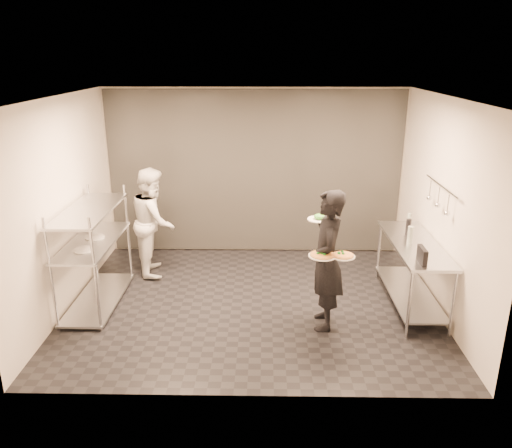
{
  "coord_description": "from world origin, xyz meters",
  "views": [
    {
      "loc": [
        0.17,
        -6.24,
        3.31
      ],
      "look_at": [
        0.05,
        0.2,
        1.1
      ],
      "focal_mm": 35.0,
      "sensor_mm": 36.0,
      "label": 1
    }
  ],
  "objects_px": {
    "pizza_plate_far": "(343,255)",
    "pizza_plate_near": "(322,255)",
    "prep_counter": "(413,263)",
    "bottle_green": "(410,235)",
    "bottle_clear": "(409,219)",
    "salad_plate": "(319,218)",
    "chef": "(154,221)",
    "pos_monitor": "(422,256)",
    "pass_rack": "(93,251)",
    "waiter": "(327,261)",
    "bottle_dark": "(408,227)"
  },
  "relations": [
    {
      "from": "pizza_plate_far",
      "to": "bottle_clear",
      "type": "distance_m",
      "value": 1.92
    },
    {
      "from": "chef",
      "to": "bottle_dark",
      "type": "height_order",
      "value": "chef"
    },
    {
      "from": "prep_counter",
      "to": "bottle_green",
      "type": "bearing_deg",
      "value": -144.32
    },
    {
      "from": "pizza_plate_far",
      "to": "pizza_plate_near",
      "type": "bearing_deg",
      "value": 178.12
    },
    {
      "from": "chef",
      "to": "bottle_green",
      "type": "height_order",
      "value": "chef"
    },
    {
      "from": "pass_rack",
      "to": "pos_monitor",
      "type": "distance_m",
      "value": 4.27
    },
    {
      "from": "bottle_green",
      "to": "bottle_clear",
      "type": "relative_size",
      "value": 1.37
    },
    {
      "from": "chef",
      "to": "pos_monitor",
      "type": "distance_m",
      "value": 4.01
    },
    {
      "from": "waiter",
      "to": "pos_monitor",
      "type": "bearing_deg",
      "value": 85.15
    },
    {
      "from": "pizza_plate_near",
      "to": "pos_monitor",
      "type": "height_order",
      "value": "pos_monitor"
    },
    {
      "from": "waiter",
      "to": "chef",
      "type": "height_order",
      "value": "waiter"
    },
    {
      "from": "chef",
      "to": "bottle_clear",
      "type": "bearing_deg",
      "value": -104.6
    },
    {
      "from": "pizza_plate_far",
      "to": "bottle_dark",
      "type": "height_order",
      "value": "bottle_dark"
    },
    {
      "from": "salad_plate",
      "to": "bottle_dark",
      "type": "relative_size",
      "value": 1.26
    },
    {
      "from": "salad_plate",
      "to": "pos_monitor",
      "type": "relative_size",
      "value": 1.08
    },
    {
      "from": "pass_rack",
      "to": "salad_plate",
      "type": "distance_m",
      "value": 3.08
    },
    {
      "from": "bottle_dark",
      "to": "pos_monitor",
      "type": "bearing_deg",
      "value": -95.51
    },
    {
      "from": "chef",
      "to": "salad_plate",
      "type": "distance_m",
      "value": 2.81
    },
    {
      "from": "pass_rack",
      "to": "pizza_plate_far",
      "type": "bearing_deg",
      "value": -13.77
    },
    {
      "from": "pass_rack",
      "to": "waiter",
      "type": "relative_size",
      "value": 0.9
    },
    {
      "from": "prep_counter",
      "to": "bottle_dark",
      "type": "bearing_deg",
      "value": 95.54
    },
    {
      "from": "pass_rack",
      "to": "pizza_plate_far",
      "type": "distance_m",
      "value": 3.36
    },
    {
      "from": "bottle_dark",
      "to": "pizza_plate_near",
      "type": "bearing_deg",
      "value": -140.62
    },
    {
      "from": "waiter",
      "to": "bottle_clear",
      "type": "height_order",
      "value": "waiter"
    },
    {
      "from": "chef",
      "to": "pizza_plate_near",
      "type": "height_order",
      "value": "chef"
    },
    {
      "from": "pos_monitor",
      "to": "waiter",
      "type": "bearing_deg",
      "value": 174.52
    },
    {
      "from": "pass_rack",
      "to": "chef",
      "type": "xyz_separation_m",
      "value": [
        0.6,
        1.06,
        0.07
      ]
    },
    {
      "from": "pos_monitor",
      "to": "bottle_clear",
      "type": "xyz_separation_m",
      "value": [
        0.22,
        1.4,
        -0.01
      ]
    },
    {
      "from": "prep_counter",
      "to": "pizza_plate_far",
      "type": "xyz_separation_m",
      "value": [
        -1.08,
        -0.8,
        0.43
      ]
    },
    {
      "from": "pass_rack",
      "to": "bottle_green",
      "type": "relative_size",
      "value": 6.4
    },
    {
      "from": "pos_monitor",
      "to": "bottle_dark",
      "type": "bearing_deg",
      "value": 85.1
    },
    {
      "from": "pizza_plate_near",
      "to": "bottle_green",
      "type": "relative_size",
      "value": 1.32
    },
    {
      "from": "chef",
      "to": "salad_plate",
      "type": "bearing_deg",
      "value": -128.68
    },
    {
      "from": "waiter",
      "to": "bottle_green",
      "type": "distance_m",
      "value": 1.26
    },
    {
      "from": "prep_counter",
      "to": "waiter",
      "type": "height_order",
      "value": "waiter"
    },
    {
      "from": "prep_counter",
      "to": "pizza_plate_near",
      "type": "xyz_separation_m",
      "value": [
        -1.33,
        -0.79,
        0.43
      ]
    },
    {
      "from": "pizza_plate_near",
      "to": "bottle_green",
      "type": "distance_m",
      "value": 1.42
    },
    {
      "from": "pass_rack",
      "to": "pos_monitor",
      "type": "height_order",
      "value": "pass_rack"
    },
    {
      "from": "pos_monitor",
      "to": "bottle_green",
      "type": "relative_size",
      "value": 1.1
    },
    {
      "from": "salad_plate",
      "to": "chef",
      "type": "bearing_deg",
      "value": 150.77
    },
    {
      "from": "pos_monitor",
      "to": "bottle_dark",
      "type": "height_order",
      "value": "bottle_dark"
    },
    {
      "from": "pos_monitor",
      "to": "bottle_clear",
      "type": "distance_m",
      "value": 1.42
    },
    {
      "from": "pizza_plate_near",
      "to": "prep_counter",
      "type": "bearing_deg",
      "value": 30.83
    },
    {
      "from": "pizza_plate_near",
      "to": "pos_monitor",
      "type": "xyz_separation_m",
      "value": [
        1.21,
        0.1,
        -0.04
      ]
    },
    {
      "from": "waiter",
      "to": "bottle_dark",
      "type": "bearing_deg",
      "value": 126.11
    },
    {
      "from": "bottle_clear",
      "to": "bottle_dark",
      "type": "distance_m",
      "value": 0.45
    },
    {
      "from": "pizza_plate_far",
      "to": "prep_counter",
      "type": "bearing_deg",
      "value": 36.46
    },
    {
      "from": "prep_counter",
      "to": "bottle_dark",
      "type": "xyz_separation_m",
      "value": [
        -0.03,
        0.27,
        0.41
      ]
    },
    {
      "from": "pizza_plate_far",
      "to": "pos_monitor",
      "type": "distance_m",
      "value": 0.97
    },
    {
      "from": "pizza_plate_far",
      "to": "salad_plate",
      "type": "xyz_separation_m",
      "value": [
        -0.24,
        0.51,
        0.3
      ]
    }
  ]
}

